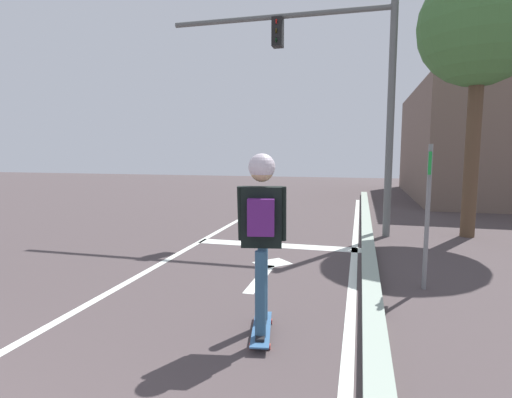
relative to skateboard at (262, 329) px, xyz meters
name	(u,v)px	position (x,y,z in m)	size (l,w,h in m)	color
lane_line_center	(165,261)	(-2.31, 2.34, -0.07)	(0.12, 20.00, 0.01)	silver
lane_line_curbside	(353,275)	(0.89, 2.34, -0.07)	(0.12, 20.00, 0.01)	silver
stop_bar	(278,245)	(-0.64, 3.98, -0.07)	(3.35, 0.40, 0.01)	silver
lane_arrow_stem	(260,278)	(-0.47, 1.84, -0.07)	(0.16, 1.40, 0.01)	silver
lane_arrow_head	(272,263)	(-0.47, 2.69, -0.07)	(0.56, 0.44, 0.01)	silver
curb_strip	(370,272)	(1.14, 2.34, 0.00)	(0.24, 24.00, 0.14)	#94A596
skateboard	(262,329)	(0.00, 0.00, 0.00)	(0.34, 0.87, 0.08)	#325C89
skater	(262,217)	(0.00, -0.01, 1.18)	(0.49, 0.65, 1.81)	#2D5270
traffic_signal_mast	(337,73)	(0.37, 5.48, 3.57)	(5.14, 0.34, 5.20)	#5A5E5C
street_sign_post	(428,195)	(1.85, 1.96, 1.25)	(0.11, 0.44, 2.01)	slate
roadside_tree	(480,28)	(3.32, 5.92, 4.46)	(2.56, 2.56, 5.86)	brown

